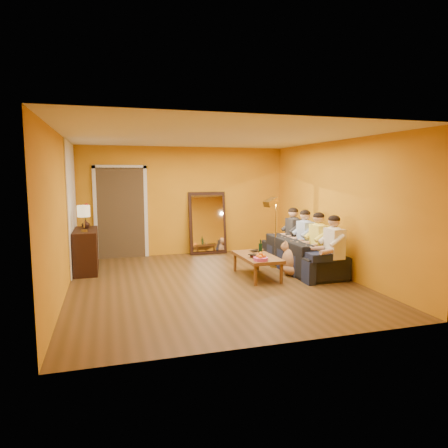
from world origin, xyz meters
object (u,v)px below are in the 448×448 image
object	(u,v)px
dog	(291,258)
floor_lamp	(276,233)
laptop	(259,251)
vase	(86,224)
coffee_table	(257,266)
person_far_right	(294,235)
sideboard	(86,251)
sofa	(302,254)
mirror_frame	(208,223)
wine_bottle	(260,248)
tumbler	(261,251)
table_lamp	(84,219)
person_mid_left	(319,244)
person_mid_right	(305,239)
person_far_left	(334,249)

from	to	relation	value
dog	floor_lamp	bearing A→B (deg)	117.35
laptop	vase	world-z (taller)	vase
dog	coffee_table	bearing A→B (deg)	-157.38
person_far_right	laptop	xyz separation A→B (m)	(-1.05, -0.61, -0.18)
sideboard	coffee_table	world-z (taller)	sideboard
sofa	coffee_table	distance (m)	1.15
mirror_frame	wine_bottle	size ratio (longest dim) A/B	4.90
dog	laptop	world-z (taller)	dog
coffee_table	tumbler	size ratio (longest dim) A/B	12.27
table_lamp	dog	xyz separation A→B (m)	(3.86, -1.11, -0.77)
table_lamp	floor_lamp	world-z (taller)	floor_lamp
person_mid_left	vase	distance (m)	4.73
table_lamp	floor_lamp	bearing A→B (deg)	-6.37
person_far_right	vase	size ratio (longest dim) A/B	6.96
person_mid_right	person_far_right	bearing A→B (deg)	90.00
person_far_right	tumbler	xyz separation A→B (m)	(-1.11, -0.84, -0.14)
table_lamp	sofa	bearing A→B (deg)	-10.55
mirror_frame	tumbler	bearing A→B (deg)	-78.66
person_far_right	tumbler	world-z (taller)	person_far_right
person_far_left	wine_bottle	xyz separation A→B (m)	(-1.18, 0.64, -0.03)
table_lamp	vase	size ratio (longest dim) A/B	2.91
wine_bottle	tumbler	distance (m)	0.21
sideboard	table_lamp	bearing A→B (deg)	-90.00
tumbler	wine_bottle	bearing A→B (deg)	-112.38
laptop	mirror_frame	bearing A→B (deg)	77.13
person_far_right	wine_bottle	xyz separation A→B (m)	(-1.18, -1.01, -0.03)
person_far_left	person_mid_right	bearing A→B (deg)	90.00
sideboard	wine_bottle	size ratio (longest dim) A/B	3.81
mirror_frame	person_mid_left	size ratio (longest dim) A/B	1.25
laptop	floor_lamp	bearing A→B (deg)	5.96
person_mid_left	coffee_table	bearing A→B (deg)	173.29
coffee_table	tumbler	world-z (taller)	tumbler
dog	person_mid_left	distance (m)	0.60
person_mid_left	wine_bottle	world-z (taller)	person_mid_left
dog	person_far_left	bearing A→B (deg)	-28.92
tumbler	vase	xyz separation A→B (m)	(-3.26, 1.53, 0.47)
dog	sofa	bearing A→B (deg)	63.97
person_far_right	tumbler	bearing A→B (deg)	-142.98
coffee_table	floor_lamp	size ratio (longest dim) A/B	0.85
wine_bottle	vase	bearing A→B (deg)	152.03
sideboard	person_mid_right	distance (m)	4.48
coffee_table	person_mid_right	size ratio (longest dim) A/B	1.00
mirror_frame	person_far_left	size ratio (longest dim) A/B	1.25
wine_bottle	floor_lamp	bearing A→B (deg)	49.07
table_lamp	floor_lamp	xyz separation A→B (m)	(3.82, -0.43, -0.39)
sideboard	laptop	size ratio (longest dim) A/B	3.32
dog	wine_bottle	bearing A→B (deg)	-153.17
person_far_right	floor_lamp	bearing A→B (deg)	-152.68
sideboard	vase	xyz separation A→B (m)	(0.00, 0.25, 0.51)
table_lamp	person_far_left	world-z (taller)	table_lamp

